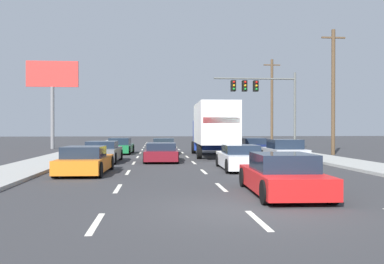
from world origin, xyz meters
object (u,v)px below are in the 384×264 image
(car_orange, at_px, (85,161))
(car_maroon, at_px, (161,153))
(car_silver, at_px, (284,152))
(utility_pole_far, at_px, (272,102))
(car_red, at_px, (283,176))
(car_green, at_px, (120,147))
(box_truck, at_px, (214,126))
(car_navy, at_px, (252,147))
(car_yellow, at_px, (164,147))
(roadside_billboard, at_px, (52,85))
(utility_pole_mid, at_px, (333,90))
(car_white, at_px, (240,158))
(traffic_signal_mast, at_px, (258,91))
(car_gray, at_px, (103,152))

(car_orange, relative_size, car_maroon, 1.01)
(car_silver, bearing_deg, utility_pole_far, 76.04)
(car_silver, bearing_deg, car_red, -107.74)
(car_green, bearing_deg, utility_pole_far, 35.62)
(box_truck, relative_size, car_navy, 1.88)
(car_yellow, relative_size, roadside_billboard, 0.55)
(utility_pole_mid, distance_m, utility_pole_far, 13.67)
(car_white, xyz_separation_m, roadside_billboard, (-13.89, 21.53, 5.65))
(box_truck, relative_size, car_silver, 2.13)
(car_white, height_order, car_navy, car_navy)
(car_green, xyz_separation_m, car_maroon, (3.07, -7.81, -0.03))
(car_maroon, bearing_deg, car_silver, -8.32)
(car_red, xyz_separation_m, utility_pole_far, (8.62, 31.34, 4.25))
(car_navy, xyz_separation_m, utility_pole_mid, (5.73, -1.44, 4.19))
(car_silver, xyz_separation_m, traffic_signal_mast, (1.51, 12.11, 4.61))
(roadside_billboard, bearing_deg, car_red, -64.81)
(car_silver, xyz_separation_m, utility_pole_mid, (5.63, 6.02, 4.17))
(car_yellow, distance_m, roadside_billboard, 14.68)
(car_navy, height_order, traffic_signal_mast, traffic_signal_mast)
(car_green, distance_m, box_truck, 7.95)
(traffic_signal_mast, bearing_deg, box_truck, -124.79)
(car_green, xyz_separation_m, car_yellow, (3.35, -0.09, -0.02))
(car_yellow, bearing_deg, box_truck, -48.03)
(car_red, height_order, traffic_signal_mast, traffic_signal_mast)
(car_orange, bearing_deg, box_truck, 55.67)
(car_maroon, height_order, car_red, car_red)
(car_navy, height_order, utility_pole_mid, utility_pole_mid)
(car_orange, relative_size, car_yellow, 0.97)
(car_red, xyz_separation_m, car_navy, (3.63, 19.14, 0.03))
(box_truck, bearing_deg, roadside_billboard, 138.44)
(car_orange, distance_m, car_silver, 11.81)
(car_orange, height_order, utility_pole_far, utility_pole_far)
(car_orange, relative_size, car_navy, 0.98)
(box_truck, relative_size, car_red, 1.95)
(car_orange, xyz_separation_m, car_maroon, (3.38, 6.42, -0.01))
(car_navy, bearing_deg, car_gray, -147.67)
(car_green, xyz_separation_m, car_white, (6.73, -13.07, -0.01))
(box_truck, height_order, car_white, box_truck)
(utility_pole_mid, distance_m, roadside_billboard, 25.66)
(utility_pole_far, bearing_deg, traffic_signal_mast, -114.09)
(car_green, xyz_separation_m, utility_pole_mid, (15.84, -2.83, 4.22))
(car_red, distance_m, car_navy, 19.48)
(car_silver, distance_m, roadside_billboard, 25.15)
(roadside_billboard, bearing_deg, car_white, -57.18)
(car_yellow, relative_size, car_red, 1.05)
(car_yellow, height_order, utility_pole_mid, utility_pole_mid)
(car_gray, distance_m, box_truck, 8.35)
(car_green, height_order, roadside_billboard, roadside_billboard)
(traffic_signal_mast, relative_size, roadside_billboard, 0.87)
(car_yellow, height_order, car_white, car_yellow)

